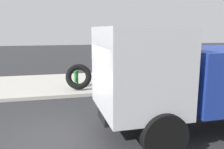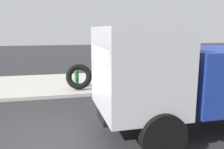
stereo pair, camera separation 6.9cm
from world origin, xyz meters
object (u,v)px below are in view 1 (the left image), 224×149
(fire_hydrant, at_px, (76,77))
(loose_tire, at_px, (79,77))
(dump_truck_blue, at_px, (212,76))
(stop_sign, at_px, (138,59))

(fire_hydrant, height_order, loose_tire, loose_tire)
(fire_hydrant, bearing_deg, loose_tire, -83.43)
(loose_tire, height_order, dump_truck_blue, dump_truck_blue)
(loose_tire, xyz_separation_m, stop_sign, (2.73, -0.47, 0.80))
(fire_hydrant, relative_size, loose_tire, 0.72)
(fire_hydrant, relative_size, stop_sign, 0.43)
(stop_sign, bearing_deg, fire_hydrant, 159.80)
(loose_tire, bearing_deg, fire_hydrant, 96.57)
(loose_tire, distance_m, stop_sign, 2.89)
(fire_hydrant, xyz_separation_m, dump_truck_blue, (3.46, -5.57, 1.00))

